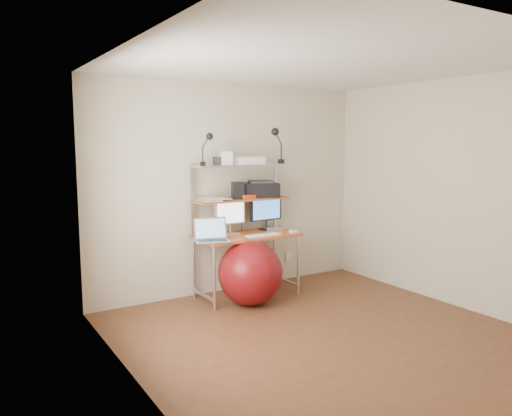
{
  "coord_description": "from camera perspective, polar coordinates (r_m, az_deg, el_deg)",
  "views": [
    {
      "loc": [
        -2.92,
        -3.48,
        1.81
      ],
      "look_at": [
        -0.05,
        1.15,
        1.09
      ],
      "focal_mm": 35.0,
      "sensor_mm": 36.0,
      "label": 1
    }
  ],
  "objects": [
    {
      "name": "phone",
      "position": [
        5.72,
        0.08,
        -3.16
      ],
      "size": [
        0.07,
        0.12,
        0.01
      ],
      "primitive_type": "cube",
      "rotation": [
        0.0,
        0.0,
        -0.0
      ],
      "color": "black",
      "rests_on": "desktop"
    },
    {
      "name": "box_white",
      "position": [
        5.71,
        -3.43,
        5.7
      ],
      "size": [
        0.15,
        0.14,
        0.15
      ],
      "primitive_type": "cube",
      "rotation": [
        0.0,
        0.0,
        -0.27
      ],
      "color": "white",
      "rests_on": "top_shelf"
    },
    {
      "name": "box_grey",
      "position": [
        5.69,
        -4.44,
        5.4
      ],
      "size": [
        0.11,
        0.11,
        0.09
      ],
      "primitive_type": "cube",
      "rotation": [
        0.0,
        0.0,
        -0.28
      ],
      "color": "#2B2B2D",
      "rests_on": "top_shelf"
    },
    {
      "name": "monitor_silver",
      "position": [
        5.81,
        -2.98,
        -0.67
      ],
      "size": [
        0.41,
        0.16,
        0.45
      ],
      "rotation": [
        0.0,
        0.0,
        0.08
      ],
      "color": "silver",
      "rests_on": "desktop"
    },
    {
      "name": "room",
      "position": [
        4.58,
        8.17,
        0.45
      ],
      "size": [
        3.6,
        3.6,
        3.6
      ],
      "color": "brown",
      "rests_on": "ground"
    },
    {
      "name": "wall_outlet",
      "position": [
        6.65,
        3.74,
        -5.58
      ],
      "size": [
        0.08,
        0.01,
        0.12
      ],
      "primitive_type": "cube",
      "color": "white",
      "rests_on": "room"
    },
    {
      "name": "scanner",
      "position": [
        5.91,
        -0.93,
        5.48
      ],
      "size": [
        0.36,
        0.25,
        0.09
      ],
      "rotation": [
        0.0,
        0.0,
        -0.05
      ],
      "color": "white",
      "rests_on": "top_shelf"
    },
    {
      "name": "red_box",
      "position": [
        5.83,
        -0.98,
        1.31
      ],
      "size": [
        0.18,
        0.14,
        0.05
      ],
      "primitive_type": "cube",
      "rotation": [
        0.0,
        0.0,
        0.17
      ],
      "color": "#BF3F1E",
      "rests_on": "mid_shelf"
    },
    {
      "name": "computer_desk",
      "position": [
        5.84,
        -1.4,
        -0.86
      ],
      "size": [
        1.2,
        0.6,
        1.57
      ],
      "color": "#BC5724",
      "rests_on": "ground"
    },
    {
      "name": "mac_mini",
      "position": [
        6.13,
        2.02,
        -2.29
      ],
      "size": [
        0.28,
        0.28,
        0.04
      ],
      "primitive_type": "cube",
      "rotation": [
        0.0,
        0.0,
        -0.35
      ],
      "color": "#B3B3B7",
      "rests_on": "desktop"
    },
    {
      "name": "nas_cube",
      "position": [
        5.82,
        -2.12,
        2.02
      ],
      "size": [
        0.17,
        0.17,
        0.2
      ],
      "primitive_type": "cube",
      "rotation": [
        0.0,
        0.0,
        -0.33
      ],
      "color": "black",
      "rests_on": "mid_shelf"
    },
    {
      "name": "monitor_black",
      "position": [
        6.1,
        1.16,
        -0.36
      ],
      "size": [
        0.46,
        0.14,
        0.46
      ],
      "rotation": [
        0.0,
        0.0,
        0.08
      ],
      "color": "black",
      "rests_on": "desktop"
    },
    {
      "name": "exercise_ball",
      "position": [
        5.6,
        -0.66,
        -7.43
      ],
      "size": [
        0.73,
        0.73,
        0.73
      ],
      "primitive_type": "sphere",
      "color": "maroon",
      "rests_on": "floor"
    },
    {
      "name": "clip_lamp_right",
      "position": [
        5.98,
        2.34,
        8.06
      ],
      "size": [
        0.17,
        0.09,
        0.43
      ],
      "color": "black",
      "rests_on": "top_shelf"
    },
    {
      "name": "mouse",
      "position": [
        5.96,
        4.27,
        -2.67
      ],
      "size": [
        0.09,
        0.06,
        0.02
      ],
      "primitive_type": "cube",
      "rotation": [
        0.0,
        0.0,
        -0.09
      ],
      "color": "white",
      "rests_on": "desktop"
    },
    {
      "name": "paper_stack",
      "position": [
        5.69,
        -4.98,
        1.0
      ],
      "size": [
        0.35,
        0.41,
        0.02
      ],
      "color": "white",
      "rests_on": "mid_shelf"
    },
    {
      "name": "laptop",
      "position": [
        5.44,
        -5.15,
        -3.23
      ],
      "size": [
        0.42,
        0.37,
        0.32
      ],
      "rotation": [
        0.0,
        0.0,
        -0.26
      ],
      "color": "#B3B3B7",
      "rests_on": "desktop"
    },
    {
      "name": "keyboard",
      "position": [
        5.75,
        0.82,
        -3.1
      ],
      "size": [
        0.42,
        0.13,
        0.01
      ],
      "primitive_type": "cube",
      "rotation": [
        0.0,
        0.0,
        -0.02
      ],
      "color": "white",
      "rests_on": "desktop"
    },
    {
      "name": "clip_lamp_left",
      "position": [
        5.51,
        -5.5,
        7.55
      ],
      "size": [
        0.14,
        0.08,
        0.36
      ],
      "color": "black",
      "rests_on": "top_shelf"
    },
    {
      "name": "printer",
      "position": [
        6.01,
        0.56,
        2.15
      ],
      "size": [
        0.48,
        0.41,
        0.2
      ],
      "rotation": [
        0.0,
        0.0,
        -0.35
      ],
      "color": "black",
      "rests_on": "mid_shelf"
    }
  ]
}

